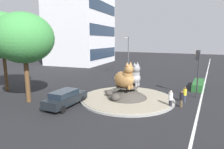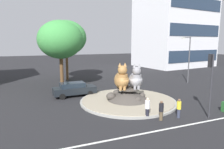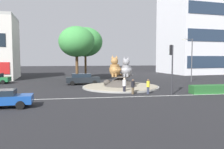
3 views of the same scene
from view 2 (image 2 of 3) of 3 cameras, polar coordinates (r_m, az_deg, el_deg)
The scene contains 13 objects.
ground_plane at distance 21.13m, azimuth 4.54°, elevation -7.69°, with size 160.00×160.00×0.00m, color black.
lane_centreline at distance 15.57m, azimuth 16.48°, elevation -14.37°, with size 112.00×0.20×0.01m, color silver.
roundabout_island at distance 21.00m, azimuth 4.49°, elevation -6.38°, with size 9.85×9.85×1.48m.
cat_statue_tabby at distance 20.16m, azimuth 2.78°, elevation -1.30°, with size 2.33×2.76×2.67m.
cat_statue_grey at distance 20.61m, azimuth 6.75°, elevation -1.30°, with size 2.26×2.60×2.50m.
traffic_light_mast at distance 17.80m, azimuth 26.17°, elevation 0.13°, with size 0.35×0.46×5.19m.
broadleaf_tree_behind_island at distance 33.12m, azimuth -12.91°, elevation 10.11°, with size 6.41×6.41×9.52m.
second_tree_near_tower at distance 26.89m, azimuth -14.41°, elevation 9.53°, with size 5.75×5.75×8.88m.
streetlight_arm at distance 31.91m, azimuth 20.82°, elevation 4.74°, with size 1.84×0.47×6.88m.
pedestrian_white_shirt at distance 16.77m, azimuth 9.99°, elevation -9.17°, with size 0.39×0.39×1.69m.
pedestrian_yellow_shirt at distance 17.45m, azimuth 18.42°, elevation -8.95°, with size 0.35×0.35×1.59m.
pedestrian_black_shirt at distance 16.52m, azimuth 13.76°, elevation -9.78°, with size 0.36×0.36×1.59m.
sedan_on_far_lane at distance 23.40m, azimuth -10.69°, elevation -4.05°, with size 4.86×2.16×1.58m.
Camera 2 is at (-9.08, -18.07, 6.13)m, focal length 32.27 mm.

